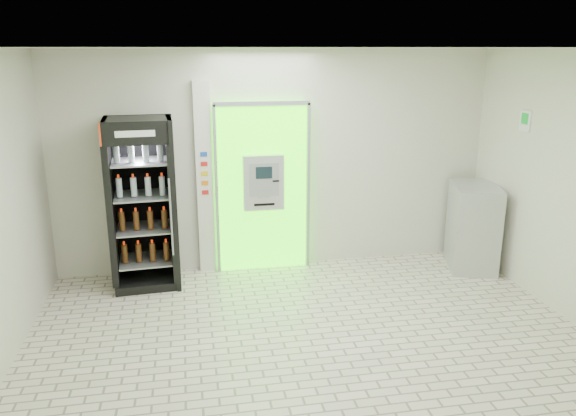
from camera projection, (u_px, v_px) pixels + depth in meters
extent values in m
plane|color=beige|center=(316.00, 352.00, 5.75)|extent=(6.00, 6.00, 0.00)
plane|color=beige|center=(276.00, 161.00, 7.70)|extent=(6.00, 0.00, 6.00)
plane|color=beige|center=(427.00, 341.00, 2.97)|extent=(6.00, 0.00, 6.00)
plane|color=white|center=(320.00, 48.00, 4.92)|extent=(6.00, 6.00, 0.00)
cube|color=#3AFD0A|center=(262.00, 188.00, 7.70)|extent=(1.20, 0.12, 2.30)
cube|color=gray|center=(262.00, 104.00, 7.31)|extent=(1.28, 0.04, 0.06)
cube|color=gray|center=(217.00, 191.00, 7.52)|extent=(0.04, 0.04, 2.30)
cube|color=gray|center=(308.00, 187.00, 7.74)|extent=(0.04, 0.04, 2.30)
cube|color=black|center=(271.00, 234.00, 7.84)|extent=(0.62, 0.01, 0.67)
cube|color=black|center=(237.00, 129.00, 7.36)|extent=(0.22, 0.01, 0.18)
cube|color=#B4B7BC|center=(263.00, 183.00, 7.56)|extent=(0.55, 0.12, 0.75)
cube|color=black|center=(264.00, 173.00, 7.46)|extent=(0.22, 0.01, 0.16)
cube|color=gray|center=(264.00, 193.00, 7.54)|extent=(0.16, 0.01, 0.12)
cube|color=black|center=(276.00, 181.00, 7.52)|extent=(0.09, 0.01, 0.02)
cube|color=black|center=(264.00, 205.00, 7.58)|extent=(0.28, 0.01, 0.03)
cube|color=silver|center=(205.00, 179.00, 7.54)|extent=(0.22, 0.10, 2.60)
cube|color=#193FB2|center=(204.00, 154.00, 7.39)|extent=(0.09, 0.01, 0.06)
cube|color=red|center=(204.00, 164.00, 7.43)|extent=(0.09, 0.01, 0.06)
cube|color=yellow|center=(205.00, 174.00, 7.46)|extent=(0.09, 0.01, 0.06)
cube|color=orange|center=(205.00, 183.00, 7.50)|extent=(0.09, 0.01, 0.06)
cube|color=red|center=(205.00, 192.00, 7.53)|extent=(0.09, 0.01, 0.06)
cube|color=black|center=(143.00, 204.00, 7.15)|extent=(0.87, 0.80, 2.18)
cube|color=black|center=(145.00, 197.00, 7.47)|extent=(0.82, 0.11, 2.18)
cube|color=#B02509|center=(135.00, 134.00, 6.54)|extent=(0.80, 0.06, 0.26)
cube|color=white|center=(135.00, 134.00, 6.53)|extent=(0.46, 0.04, 0.08)
cube|color=black|center=(148.00, 279.00, 7.43)|extent=(0.87, 0.80, 0.11)
cylinder|color=gray|center=(171.00, 217.00, 6.86)|extent=(0.03, 0.03, 0.98)
cube|color=gray|center=(147.00, 260.00, 7.35)|extent=(0.73, 0.68, 0.02)
cube|color=gray|center=(145.00, 228.00, 7.23)|extent=(0.73, 0.68, 0.02)
cube|color=gray|center=(142.00, 195.00, 7.12)|extent=(0.73, 0.68, 0.02)
cube|color=gray|center=(140.00, 162.00, 7.00)|extent=(0.73, 0.68, 0.02)
cube|color=#B4B7BC|center=(473.00, 226.00, 7.85)|extent=(0.83, 1.03, 1.19)
cube|color=gray|center=(453.00, 223.00, 7.78)|extent=(0.26, 0.84, 0.01)
cube|color=white|center=(525.00, 121.00, 7.01)|extent=(0.02, 0.22, 0.26)
cube|color=#0C8622|center=(525.00, 119.00, 7.00)|extent=(0.00, 0.14, 0.14)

